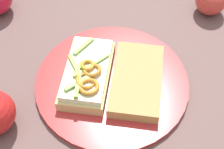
% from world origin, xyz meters
% --- Properties ---
extents(ground_plane, '(2.00, 2.00, 0.00)m').
position_xyz_m(ground_plane, '(0.00, 0.00, 0.00)').
color(ground_plane, brown).
rests_on(ground_plane, ground).
extents(plate, '(0.30, 0.30, 0.01)m').
position_xyz_m(plate, '(0.00, 0.00, 0.01)').
color(plate, '#B12D2D').
rests_on(plate, ground_plane).
extents(sandwich, '(0.18, 0.13, 0.05)m').
position_xyz_m(sandwich, '(-0.01, -0.05, 0.03)').
color(sandwich, tan).
rests_on(sandwich, plate).
extents(bread_slice_side, '(0.19, 0.13, 0.02)m').
position_xyz_m(bread_slice_side, '(0.01, 0.05, 0.02)').
color(bread_slice_side, tan).
rests_on(bread_slice_side, plate).
extents(apple_4, '(0.10, 0.10, 0.07)m').
position_xyz_m(apple_4, '(-0.19, 0.25, 0.04)').
color(apple_4, '#CA3B2F').
rests_on(apple_4, ground_plane).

